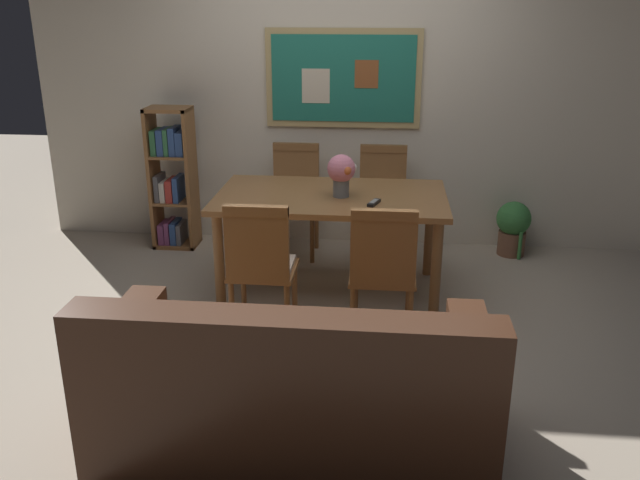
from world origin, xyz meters
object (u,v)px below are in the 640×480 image
(dining_chair_far_left, at_px, (295,190))
(dining_chair_far_right, at_px, (382,193))
(bookshelf, at_px, (172,179))
(flower_vase, at_px, (342,172))
(dining_chair_near_left, at_px, (261,260))
(leather_couch, at_px, (291,395))
(dining_table, at_px, (331,206))
(dining_chair_near_right, at_px, (383,265))
(potted_ivy, at_px, (513,226))
(tv_remote, at_px, (374,203))

(dining_chair_far_left, height_order, dining_chair_far_right, same)
(bookshelf, relative_size, flower_vase, 4.07)
(dining_chair_far_right, bearing_deg, bookshelf, 178.53)
(dining_chair_near_left, bearing_deg, leather_couch, -72.78)
(leather_couch, xyz_separation_m, bookshelf, (-1.40, 2.70, 0.28))
(leather_couch, bearing_deg, dining_chair_far_right, 81.90)
(dining_chair_far_left, bearing_deg, dining_table, -65.21)
(dining_chair_near_right, relative_size, potted_ivy, 1.87)
(tv_remote, bearing_deg, bookshelf, 148.66)
(dining_chair_near_right, xyz_separation_m, potted_ivy, (1.07, 1.69, -0.29))
(bookshelf, bearing_deg, dining_table, -30.58)
(dining_chair_far_right, bearing_deg, dining_chair_near_right, -89.13)
(dining_chair_near_right, bearing_deg, potted_ivy, 57.69)
(dining_chair_near_left, height_order, bookshelf, bookshelf)
(dining_table, xyz_separation_m, dining_chair_far_left, (-0.37, 0.80, -0.11))
(dining_chair_far_left, relative_size, leather_couch, 0.51)
(dining_chair_near_right, xyz_separation_m, flower_vase, (-0.30, 0.74, 0.38))
(dining_chair_near_right, bearing_deg, flower_vase, 112.21)
(dining_chair_near_left, xyz_separation_m, potted_ivy, (1.81, 1.68, -0.29))
(potted_ivy, bearing_deg, leather_couch, -117.99)
(leather_couch, height_order, bookshelf, bookshelf)
(dining_chair_far_right, distance_m, leather_couch, 2.69)
(bookshelf, bearing_deg, dining_chair_far_right, -1.47)
(bookshelf, height_order, tv_remote, bookshelf)
(dining_table, bearing_deg, dining_chair_far_left, 114.79)
(dining_chair_near_right, bearing_deg, dining_chair_far_right, 90.87)
(leather_couch, distance_m, flower_vase, 1.92)
(dining_chair_far_right, relative_size, bookshelf, 0.76)
(dining_chair_far_right, bearing_deg, dining_chair_near_left, -114.39)
(flower_vase, relative_size, tv_remote, 1.81)
(dining_chair_near_left, bearing_deg, flower_vase, 59.38)
(dining_chair_far_left, distance_m, leather_couch, 2.69)
(dining_table, xyz_separation_m, dining_chair_near_left, (-0.36, -0.78, -0.11))
(dining_chair_far_left, relative_size, potted_ivy, 1.87)
(dining_table, height_order, dining_chair_far_left, dining_chair_far_left)
(flower_vase, bearing_deg, dining_table, 149.16)
(potted_ivy, bearing_deg, bookshelf, -178.76)
(tv_remote, bearing_deg, flower_vase, 144.08)
(dining_chair_near_left, xyz_separation_m, leather_couch, (0.34, -1.08, -0.23))
(dining_chair_near_left, xyz_separation_m, dining_chair_far_right, (0.71, 1.57, 0.00))
(dining_chair_far_left, height_order, leather_couch, dining_chair_far_left)
(dining_table, height_order, leather_couch, leather_couch)
(dining_chair_far_right, height_order, tv_remote, dining_chair_far_right)
(dining_chair_far_right, xyz_separation_m, potted_ivy, (1.09, 0.11, -0.29))
(flower_vase, bearing_deg, dining_chair_far_right, 71.63)
(dining_chair_far_left, height_order, potted_ivy, dining_chair_far_left)
(potted_ivy, height_order, tv_remote, tv_remote)
(dining_chair_far_right, height_order, leather_couch, dining_chair_far_right)
(dining_chair_far_left, xyz_separation_m, leather_couch, (0.34, -2.66, -0.23))
(tv_remote, bearing_deg, leather_couch, -101.28)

